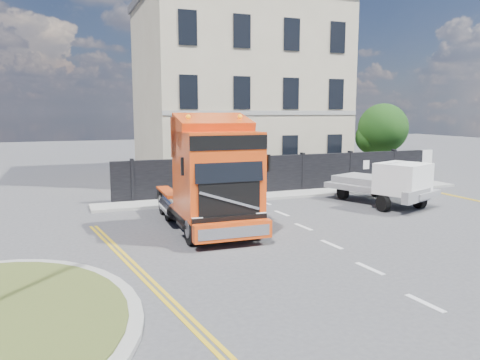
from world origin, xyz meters
name	(u,v)px	position (x,y,z in m)	size (l,w,h in m)	color
ground	(242,251)	(0.00, 0.00, 0.00)	(120.00, 120.00, 0.00)	#424244
hoarding_fence	(295,173)	(6.55, 9.00, 1.00)	(18.80, 0.25, 2.00)	black
georgian_building	(236,89)	(6.00, 16.50, 5.77)	(12.30, 10.30, 12.80)	beige
tree	(380,131)	(14.38, 12.10, 3.05)	(3.20, 3.20, 4.80)	#382619
pavement_far	(293,194)	(6.00, 8.10, 0.06)	(20.00, 1.60, 0.12)	#999993
truck	(212,181)	(-0.12, 2.63, 1.82)	(2.71, 6.85, 4.07)	black
flatbed_pickup	(393,183)	(8.73, 3.75, 1.11)	(3.65, 5.41, 2.05)	gray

